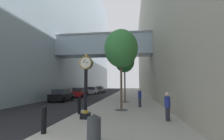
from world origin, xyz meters
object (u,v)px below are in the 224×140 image
Objects in this scene: street_clock at (86,83)px; car_red_far at (80,92)px; bollard_third at (79,105)px; street_tree_near at (121,49)px; car_grey_mid at (100,90)px; car_silver_trailing at (93,91)px; street_tree_mid_near at (125,61)px; pedestrian_walking at (140,97)px; trash_bin at (94,128)px; car_black_near at (62,95)px; pedestrian_by_clock at (167,106)px; bollard_nearest at (44,119)px.

street_clock is 0.91× the size of car_red_far.
bollard_third is 0.18× the size of street_tree_near.
car_grey_mid is 0.94× the size of car_silver_trailing.
street_tree_mid_near is 5.94m from pedestrian_walking.
trash_bin is (-0.48, -13.62, -4.39)m from street_tree_mid_near.
pedestrian_walking is 11.44m from car_black_near.
street_clock reaches higher than car_silver_trailing.
car_silver_trailing reaches higher than car_red_far.
car_red_far is at bearing 110.04° from trash_bin.
car_red_far is (0.09, 7.13, 0.00)m from car_black_near.
street_tree_mid_near is at bearing -44.36° from car_red_far.
car_silver_trailing reaches higher than car_black_near.
pedestrian_by_clock is (3.46, 4.02, 0.34)m from trash_bin.
bollard_nearest is 4.67m from bollard_third.
trash_bin is at bearing -75.67° from car_silver_trailing.
bollard_third is at bearing 114.05° from trash_bin.
street_tree_near reaches higher than pedestrian_walking.
car_black_near reaches higher than trash_bin.
street_tree_mid_near is at bearing -70.99° from car_grey_mid.
car_silver_trailing is (-0.57, -5.55, -0.02)m from car_grey_mid.
street_tree_near reaches higher than car_red_far.
street_tree_near is 1.52× the size of car_red_far.
bollard_third is 17.34m from car_red_far.
bollard_third is 5.79m from street_tree_near.
car_red_far is (-5.55, 21.10, 0.03)m from bollard_nearest.
street_tree_mid_near reaches higher than bollard_nearest.
street_clock is 0.93× the size of car_black_near.
street_clock is 32.28m from car_grey_mid.
street_tree_mid_near reaches higher than bollard_third.
street_tree_mid_near is at bearing 78.27° from street_clock.
car_grey_mid is at bearing 101.29° from trash_bin.
street_tree_near is at bearing 60.74° from street_clock.
bollard_third is at bearing -77.98° from car_silver_trailing.
pedestrian_by_clock is (4.99, 0.07, -1.35)m from street_clock.
pedestrian_by_clock is 33.41m from car_grey_mid.
trash_bin is 0.23× the size of car_red_far.
pedestrian_walking is at bearing 62.55° from bollard_nearest.
pedestrian_by_clock is 0.37× the size of car_silver_trailing.
car_black_near is at bearing 121.21° from street_clock.
bollard_nearest is 13.82m from street_tree_mid_near.
car_grey_mid reaches higher than bollard_nearest.
pedestrian_walking is (2.08, 9.53, 0.39)m from trash_bin.
car_silver_trailing is (-5.26, 24.68, 0.04)m from bollard_third.
street_tree_mid_near is 23.74m from car_grey_mid.
pedestrian_walking is 1.06× the size of pedestrian_by_clock.
pedestrian_by_clock is (1.38, -5.51, -0.05)m from pedestrian_walking.
pedestrian_by_clock reaches higher than trash_bin.
pedestrian_walking reaches higher than bollard_third.
bollard_nearest is at bearing -113.55° from street_tree_near.
pedestrian_by_clock is 0.39× the size of car_grey_mid.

